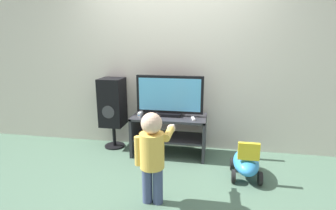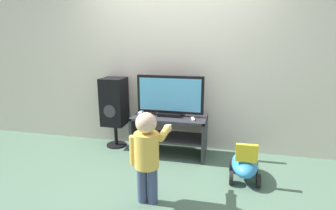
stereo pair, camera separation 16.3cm
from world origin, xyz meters
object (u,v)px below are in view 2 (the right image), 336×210
child (147,150)px  speaker_tower (114,103)px  television (170,96)px  ride_on_toy (245,164)px  remote_primary (193,119)px  game_console (141,114)px

child → speaker_tower: size_ratio=0.89×
television → ride_on_toy: (0.99, -0.51, -0.64)m
remote_primary → speaker_tower: (-1.19, 0.21, 0.10)m
remote_primary → speaker_tower: speaker_tower is taller
television → ride_on_toy: bearing=-27.2°
remote_primary → ride_on_toy: size_ratio=0.24×
game_console → ride_on_toy: game_console is taller
game_console → remote_primary: (0.73, -0.04, -0.02)m
television → speaker_tower: 0.88m
remote_primary → ride_on_toy: 0.84m
television → ride_on_toy: television is taller
game_console → child: bearing=-68.2°
television → ride_on_toy: size_ratio=1.61×
television → game_console: 0.47m
television → child: (0.04, -1.17, -0.28)m
game_console → speaker_tower: 0.50m
child → ride_on_toy: bearing=34.9°
television → game_console: television is taller
remote_primary → ride_on_toy: bearing=-30.3°
speaker_tower → ride_on_toy: size_ratio=1.84×
game_console → ride_on_toy: size_ratio=0.28×
ride_on_toy → game_console: bearing=163.0°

